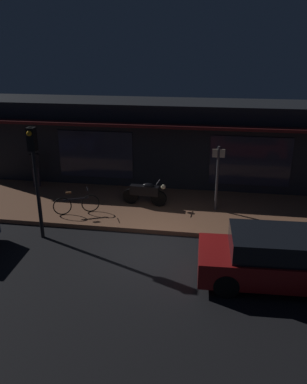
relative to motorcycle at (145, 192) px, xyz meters
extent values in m
plane|color=black|center=(0.72, -3.09, -0.65)|extent=(60.00, 60.00, 0.00)
cube|color=brown|center=(0.72, -0.09, -0.57)|extent=(18.00, 4.00, 0.15)
cube|color=black|center=(0.72, 3.31, 1.15)|extent=(18.00, 2.80, 3.60)
cube|color=#262838|center=(-2.48, 1.89, 0.85)|extent=(3.20, 0.04, 2.00)
cube|color=#262838|center=(3.92, 1.89, 0.85)|extent=(3.20, 0.04, 2.00)
cube|color=#591919|center=(0.72, 1.66, 2.20)|extent=(16.20, 0.50, 0.12)
cylinder|color=black|center=(-0.58, 0.04, -0.20)|extent=(0.61, 0.17, 0.60)
cylinder|color=black|center=(0.51, -0.04, -0.20)|extent=(0.61, 0.17, 0.60)
cube|color=black|center=(-0.03, 0.00, 0.08)|extent=(1.12, 0.36, 0.36)
ellipsoid|color=black|center=(0.12, -0.01, 0.28)|extent=(0.46, 0.27, 0.20)
sphere|color=#F9EDB7|center=(0.68, -0.05, 0.28)|extent=(0.18, 0.18, 0.18)
cylinder|color=gray|center=(0.48, -0.04, 0.45)|extent=(0.07, 0.55, 0.03)
torus|color=black|center=(-2.76, -1.39, -0.17)|extent=(0.62, 0.31, 0.66)
torus|color=black|center=(-1.85, -0.97, -0.17)|extent=(0.62, 0.31, 0.66)
cube|color=black|center=(-2.31, -1.18, 0.05)|extent=(0.83, 0.41, 0.06)
cube|color=brown|center=(-2.53, -1.28, 0.32)|extent=(0.22, 0.16, 0.06)
cylinder|color=black|center=(-1.93, -1.00, 0.40)|extent=(0.20, 0.39, 0.02)
cube|color=#28232D|center=(-4.97, 1.30, -0.07)|extent=(0.33, 0.29, 0.85)
cube|color=black|center=(-4.97, 1.30, 0.64)|extent=(0.43, 0.34, 0.58)
sphere|color=tan|center=(-4.97, 1.30, 1.06)|extent=(0.22, 0.22, 0.22)
cylinder|color=black|center=(-5.06, 1.55, 0.57)|extent=(0.12, 0.12, 0.52)
cylinder|color=black|center=(-4.88, 1.06, 0.57)|extent=(0.12, 0.12, 0.52)
cylinder|color=#47474C|center=(2.64, -0.07, 0.70)|extent=(0.09, 0.09, 2.40)
cube|color=beige|center=(2.64, -0.07, 1.65)|extent=(0.44, 0.03, 0.30)
cylinder|color=black|center=(-2.89, -2.86, 1.15)|extent=(0.12, 0.12, 3.60)
cube|color=black|center=(-2.89, -2.86, 2.60)|extent=(0.24, 0.24, 0.70)
sphere|color=orange|center=(-2.89, -2.99, 2.80)|extent=(0.16, 0.16, 0.16)
cylinder|color=black|center=(2.88, -3.59, -0.33)|extent=(0.65, 0.25, 0.64)
cylinder|color=black|center=(2.94, -5.15, -0.33)|extent=(0.65, 0.25, 0.64)
cube|color=maroon|center=(4.26, -4.32, -0.10)|extent=(4.17, 1.92, 0.68)
cube|color=black|center=(4.11, -4.32, 0.45)|extent=(2.26, 1.69, 0.64)
camera|label=1|loc=(2.44, -13.44, 5.24)|focal=36.30mm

